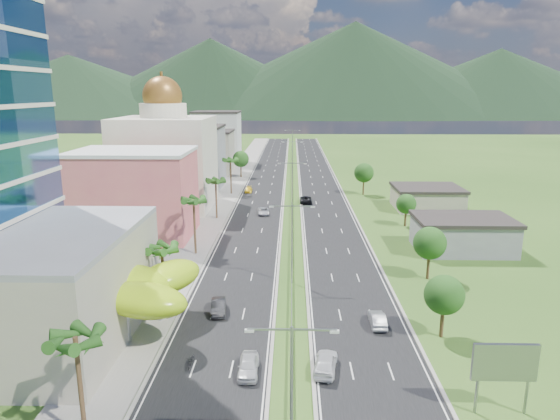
{
  "coord_description": "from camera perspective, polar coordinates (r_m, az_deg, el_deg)",
  "views": [
    {
      "loc": [
        -0.05,
        -54.15,
        25.65
      ],
      "look_at": [
        -1.94,
        23.57,
        7.0
      ],
      "focal_mm": 32.0,
      "sensor_mm": 36.0,
      "label": 1
    }
  ],
  "objects": [
    {
      "name": "lime_canopy",
      "position": [
        57.79,
        -19.11,
        -8.24
      ],
      "size": [
        18.0,
        15.0,
        7.4
      ],
      "color": "#A2D014",
      "rests_on": "ground"
    },
    {
      "name": "leafy_tree_rd",
      "position": [
        127.05,
        9.57,
        4.21
      ],
      "size": [
        4.9,
        4.9,
        8.05
      ],
      "color": "#47301C",
      "rests_on": "ground"
    },
    {
      "name": "shed_near",
      "position": [
        87.1,
        20.15,
        -2.77
      ],
      "size": [
        15.0,
        10.0,
        5.0
      ],
      "primitive_type": "cube",
      "color": "gray",
      "rests_on": "ground"
    },
    {
      "name": "domed_building",
      "position": [
        113.57,
        -12.93,
        5.92
      ],
      "size": [
        20.0,
        20.0,
        28.7
      ],
      "color": "beige",
      "rests_on": "ground"
    },
    {
      "name": "sidewalk_left",
      "position": [
        147.38,
        -5.24,
        3.44
      ],
      "size": [
        7.0,
        260.0,
        0.12
      ],
      "primitive_type": "cube",
      "color": "gray",
      "rests_on": "ground"
    },
    {
      "name": "midrise_white",
      "position": [
        181.93,
        -7.2,
        8.14
      ],
      "size": [
        16.0,
        15.0,
        18.0
      ],
      "primitive_type": "cube",
      "color": "silver",
      "rests_on": "ground"
    },
    {
      "name": "palm_tree_e",
      "position": [
        126.3,
        -5.67,
        5.53
      ],
      "size": [
        3.6,
        3.6,
        9.4
      ],
      "color": "#47301C",
      "rests_on": "ground"
    },
    {
      "name": "car_dark_far_right",
      "position": [
        116.99,
        2.96,
        1.23
      ],
      "size": [
        2.76,
        5.87,
        1.62
      ],
      "primitive_type": "imported",
      "rotation": [
        0.0,
        0.0,
        3.13
      ],
      "color": "black",
      "rests_on": "road_right"
    },
    {
      "name": "leafy_tree_lfar",
      "position": [
        151.28,
        -4.5,
        5.83
      ],
      "size": [
        4.9,
        4.9,
        8.05
      ],
      "color": "#47301C",
      "rests_on": "ground"
    },
    {
      "name": "billboard",
      "position": [
        45.25,
        24.3,
        -15.78
      ],
      "size": [
        5.2,
        0.35,
        6.2
      ],
      "color": "gray",
      "rests_on": "ground"
    },
    {
      "name": "car_dark_left",
      "position": [
        60.44,
        -7.07,
        -10.89
      ],
      "size": [
        2.15,
        4.81,
        1.53
      ],
      "primitive_type": "imported",
      "rotation": [
        0.0,
        0.0,
        0.12
      ],
      "color": "black",
      "rests_on": "road_left"
    },
    {
      "name": "car_white_near_left",
      "position": [
        48.51,
        -3.62,
        -17.33
      ],
      "size": [
        1.89,
        4.6,
        1.56
      ],
      "primitive_type": "imported",
      "rotation": [
        0.0,
        0.0,
        0.01
      ],
      "color": "silver",
      "rests_on": "road_left"
    },
    {
      "name": "leafy_tree_rb",
      "position": [
        71.82,
        16.75,
        -3.66
      ],
      "size": [
        4.55,
        4.55,
        7.47
      ],
      "color": "#47301C",
      "rests_on": "ground"
    },
    {
      "name": "streetlight_median_b",
      "position": [
        66.87,
        1.38,
        -2.93
      ],
      "size": [
        6.04,
        0.25,
        11.0
      ],
      "color": "gray",
      "rests_on": "ground"
    },
    {
      "name": "ground",
      "position": [
        59.92,
        1.34,
        -11.86
      ],
      "size": [
        500.0,
        500.0,
        0.0
      ],
      "primitive_type": "plane",
      "color": "#2D5119",
      "rests_on": "ground"
    },
    {
      "name": "car_silver_right",
      "position": [
        58.04,
        11.08,
        -12.15
      ],
      "size": [
        1.61,
        4.52,
        1.49
      ],
      "primitive_type": "imported",
      "rotation": [
        0.0,
        0.0,
        3.13
      ],
      "color": "#979A9E",
      "rests_on": "road_right"
    },
    {
      "name": "car_yellow_far_left",
      "position": [
        129.39,
        -3.62,
        2.34
      ],
      "size": [
        1.93,
        4.46,
        1.28
      ],
      "primitive_type": "imported",
      "rotation": [
        0.0,
        0.0,
        0.03
      ],
      "color": "yellow",
      "rests_on": "road_left"
    },
    {
      "name": "pink_shophouse",
      "position": [
        92.37,
        -16.26,
        1.61
      ],
      "size": [
        20.0,
        15.0,
        15.0
      ],
      "primitive_type": "cube",
      "color": "#D55765",
      "rests_on": "ground"
    },
    {
      "name": "streetlight_median_c",
      "position": [
        105.85,
        1.4,
        3.2
      ],
      "size": [
        6.04,
        0.25,
        11.0
      ],
      "color": "gray",
      "rests_on": "ground"
    },
    {
      "name": "palm_tree_a",
      "position": [
        39.79,
        -22.31,
        -13.9
      ],
      "size": [
        3.6,
        3.6,
        9.1
      ],
      "color": "#47301C",
      "rests_on": "ground"
    },
    {
      "name": "midrise_beige",
      "position": [
        159.61,
        -8.39,
        6.46
      ],
      "size": [
        16.0,
        15.0,
        13.0
      ],
      "primitive_type": "cube",
      "color": "#9D9481",
      "rests_on": "ground"
    },
    {
      "name": "streetlight_median_e",
      "position": [
        195.07,
        1.42,
        7.93
      ],
      "size": [
        6.04,
        0.25,
        11.0
      ],
      "color": "gray",
      "rests_on": "ground"
    },
    {
      "name": "leafy_tree_ra",
      "position": [
        55.76,
        18.25,
        -9.21
      ],
      "size": [
        4.2,
        4.2,
        6.9
      ],
      "color": "#47301C",
      "rests_on": "ground"
    },
    {
      "name": "car_white_near_right",
      "position": [
        48.95,
        5.24,
        -16.96
      ],
      "size": [
        2.8,
        5.26,
        1.7
      ],
      "primitive_type": "imported",
      "rotation": [
        0.0,
        0.0,
        2.98
      ],
      "color": "silver",
      "rests_on": "road_right"
    },
    {
      "name": "streetlight_median_a",
      "position": [
        34.74,
        1.33,
        -19.48
      ],
      "size": [
        6.04,
        0.25,
        11.0
      ],
      "color": "gray",
      "rests_on": "ground"
    },
    {
      "name": "palm_tree_b",
      "position": [
        61.13,
        -13.36,
        -4.59
      ],
      "size": [
        3.6,
        3.6,
        8.1
      ],
      "color": "#47301C",
      "rests_on": "ground"
    },
    {
      "name": "road_left",
      "position": [
        146.6,
        -1.54,
        3.42
      ],
      "size": [
        11.0,
        260.0,
        0.04
      ],
      "primitive_type": "cube",
      "color": "black",
      "rests_on": "ground"
    },
    {
      "name": "road_right",
      "position": [
        146.6,
        4.33,
        3.38
      ],
      "size": [
        11.0,
        260.0,
        0.04
      ],
      "primitive_type": "cube",
      "color": "black",
      "rests_on": "ground"
    },
    {
      "name": "streetlight_median_d",
      "position": [
        150.34,
        1.41,
        6.26
      ],
      "size": [
        6.04,
        0.25,
        11.0
      ],
      "color": "gray",
      "rests_on": "ground"
    },
    {
      "name": "mountain_ridge",
      "position": [
        508.36,
        8.32,
        10.46
      ],
      "size": [
        860.0,
        140.0,
        90.0
      ],
      "primitive_type": null,
      "color": "black",
      "rests_on": "ground"
    },
    {
      "name": "car_silver_mid_left",
      "position": [
        105.79,
        -1.91,
        -0.14
      ],
      "size": [
        2.69,
        5.12,
        1.37
      ],
      "primitive_type": "imported",
      "rotation": [
        0.0,
        0.0,
        0.09
      ],
      "color": "#B0B2B8",
      "rests_on": "road_left"
    },
    {
      "name": "shed_far",
      "position": [
        115.61,
        16.43,
        1.23
      ],
      "size": [
        14.0,
        12.0,
        4.4
      ],
      "primitive_type": "cube",
      "color": "#9D9481",
      "rests_on": "ground"
    },
    {
      "name": "leafy_tree_rc",
      "position": [
        99.01,
        14.23,
        0.66
      ],
      "size": [
        3.85,
        3.85,
        6.33
      ],
      "color": "#47301C",
      "rests_on": "ground"
    },
    {
      "name": "median_guardrail",
      "position": [
        128.6,
        1.39,
        2.26
      ],
      "size": [
        0.1,
        216.06,
        0.76
      ],
      "color": "gray",
      "rests_on": "ground"
    },
    {
      "name": "palm_tree_d",
      "position": [
        101.96,
        -7.35,
        3.15
      ],
      "size": [
        3.6,
        3.6,
        8.6
      ],
      "color": "#47301C",
      "rests_on": "ground"
    },
    {
      "name": "midrise_grey",
      "position": [
        137.96,
        -9.94,
        5.94
      ],
      "size": [
        16.0,
        15.0,
        16.0
      ],
      "primitive_type": "cube",
      "color": "gray",
      "rests_on": "ground"
    },
    {
      "name": "palm_tree_c",
      "position": [
        79.57,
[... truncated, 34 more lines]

